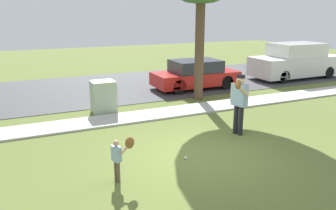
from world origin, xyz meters
TOP-DOWN VIEW (x-y plane):
  - ground_plane at (0.00, 3.50)m, footprint 48.00×48.00m
  - sidewalk_strip at (0.00, 3.60)m, footprint 36.00×1.20m
  - road_surface at (0.00, 8.60)m, footprint 36.00×6.80m
  - person_adult at (1.76, 0.79)m, footprint 0.68×0.80m
  - person_child at (-2.19, -0.51)m, footprint 0.51×0.32m
  - baseball at (-0.42, -0.11)m, footprint 0.07×0.07m
  - utility_cabinet at (-1.29, 4.70)m, footprint 0.82×0.74m
  - parked_hatchback_red at (3.61, 6.75)m, footprint 4.00×1.75m
  - parked_van_white at (9.77, 6.74)m, footprint 5.00×1.95m

SIDE VIEW (x-z plane):
  - ground_plane at x=0.00m, z-range 0.00..0.00m
  - road_surface at x=0.00m, z-range 0.00..0.02m
  - sidewalk_strip at x=0.00m, z-range 0.00..0.06m
  - baseball at x=-0.42m, z-range 0.00..0.07m
  - utility_cabinet at x=-1.29m, z-range 0.00..1.15m
  - person_child at x=-2.19m, z-range 0.15..1.15m
  - parked_hatchback_red at x=3.61m, z-range 0.00..1.32m
  - parked_van_white at x=9.77m, z-range -0.04..1.84m
  - person_adult at x=1.76m, z-range 0.22..2.01m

